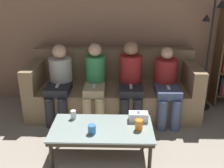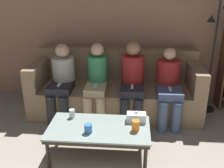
{
  "view_description": "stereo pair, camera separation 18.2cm",
  "coord_description": "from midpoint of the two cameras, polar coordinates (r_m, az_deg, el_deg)",
  "views": [
    {
      "loc": [
        0.08,
        -0.27,
        1.87
      ],
      "look_at": [
        0.0,
        2.83,
        0.68
      ],
      "focal_mm": 42.0,
      "sensor_mm": 36.0,
      "label": 1
    },
    {
      "loc": [
        0.26,
        -0.26,
        1.87
      ],
      "look_at": [
        0.0,
        2.83,
        0.68
      ],
      "focal_mm": 42.0,
      "sensor_mm": 36.0,
      "label": 2
    }
  ],
  "objects": [
    {
      "name": "seated_person_right_end",
      "position": [
        3.77,
        13.58,
        0.06
      ],
      "size": [
        0.33,
        0.7,
        1.04
      ],
      "color": "#47567A",
      "rests_on": "ground_plane"
    },
    {
      "name": "coffee_table",
      "position": [
        2.96,
        -1.09,
        -10.0
      ],
      "size": [
        1.13,
        0.61,
        0.39
      ],
      "color": "#8C9E99",
      "rests_on": "ground_plane"
    },
    {
      "name": "standing_lamp",
      "position": [
        4.17,
        22.77,
        7.67
      ],
      "size": [
        0.31,
        0.26,
        1.67
      ],
      "color": "black",
      "rests_on": "ground_plane"
    },
    {
      "name": "seated_person_mid_left",
      "position": [
        3.75,
        -1.97,
        0.75
      ],
      "size": [
        0.31,
        0.64,
        1.09
      ],
      "color": "tan",
      "rests_on": "ground_plane"
    },
    {
      "name": "couch",
      "position": [
        4.04,
        2.06,
        -1.38
      ],
      "size": [
        2.5,
        0.9,
        0.93
      ],
      "color": "#897051",
      "rests_on": "ground_plane"
    },
    {
      "name": "seated_person_left_end",
      "position": [
        3.85,
        -9.5,
        1.08
      ],
      "size": [
        0.33,
        0.66,
        1.07
      ],
      "color": "#28282D",
      "rests_on": "ground_plane"
    },
    {
      "name": "cup_near_right",
      "position": [
        3.13,
        -7.05,
        -6.41
      ],
      "size": [
        0.06,
        0.06,
        0.1
      ],
      "color": "silver",
      "rests_on": "coffee_table"
    },
    {
      "name": "seated_person_mid_right",
      "position": [
        3.74,
        5.84,
        1.0
      ],
      "size": [
        0.32,
        0.65,
        1.12
      ],
      "color": "#28282D",
      "rests_on": "ground_plane"
    },
    {
      "name": "cup_near_left",
      "position": [
        2.82,
        -3.34,
        -9.67
      ],
      "size": [
        0.08,
        0.08,
        0.1
      ],
      "color": "#3372BF",
      "rests_on": "coffee_table"
    },
    {
      "name": "tissue_box",
      "position": [
        3.05,
        7.04,
        -7.2
      ],
      "size": [
        0.22,
        0.12,
        0.13
      ],
      "color": "silver",
      "rests_on": "coffee_table"
    },
    {
      "name": "wall_back",
      "position": [
        4.29,
        2.59,
        13.31
      ],
      "size": [
        12.0,
        0.06,
        2.6
      ],
      "color": "#9E755B",
      "rests_on": "ground_plane"
    },
    {
      "name": "cup_far_center",
      "position": [
        2.87,
        7.0,
        -9.0
      ],
      "size": [
        0.08,
        0.08,
        0.12
      ],
      "color": "orange",
      "rests_on": "coffee_table"
    }
  ]
}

